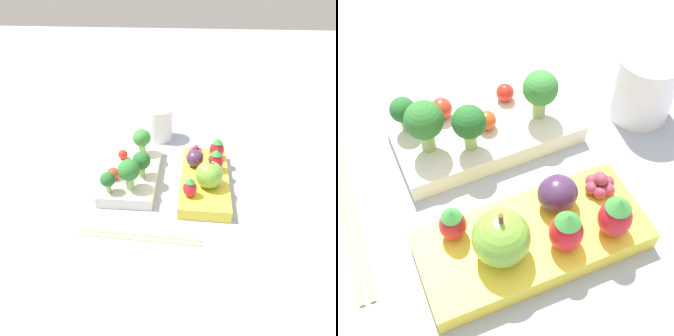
% 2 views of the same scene
% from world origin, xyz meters
% --- Properties ---
extents(ground_plane, '(4.00, 4.00, 0.00)m').
position_xyz_m(ground_plane, '(0.00, 0.00, 0.00)').
color(ground_plane, '#939EB2').
extents(bento_box_savoury, '(0.21, 0.11, 0.02)m').
position_xyz_m(bento_box_savoury, '(-0.00, 0.08, 0.01)').
color(bento_box_savoury, silver).
rests_on(bento_box_savoury, ground_plane).
extents(bento_box_fruit, '(0.22, 0.10, 0.02)m').
position_xyz_m(bento_box_fruit, '(-0.01, -0.07, 0.01)').
color(bento_box_fruit, yellow).
rests_on(bento_box_fruit, ground_plane).
extents(broccoli_floret_0, '(0.04, 0.04, 0.06)m').
position_xyz_m(broccoli_floret_0, '(-0.03, 0.05, 0.06)').
color(broccoli_floret_0, '#93B770').
rests_on(broccoli_floret_0, bento_box_savoury).
extents(broccoli_floret_1, '(0.04, 0.04, 0.06)m').
position_xyz_m(broccoli_floret_1, '(0.06, 0.07, 0.06)').
color(broccoli_floret_1, '#93B770').
rests_on(broccoli_floret_1, bento_box_savoury).
extents(broccoli_floret_2, '(0.03, 0.03, 0.04)m').
position_xyz_m(broccoli_floret_2, '(-0.08, 0.11, 0.05)').
color(broccoli_floret_2, '#93B770').
rests_on(broccoli_floret_2, bento_box_savoury).
extents(broccoli_floret_3, '(0.04, 0.04, 0.06)m').
position_xyz_m(broccoli_floret_3, '(-0.07, 0.07, 0.06)').
color(broccoli_floret_3, '#93B770').
rests_on(broccoli_floret_3, bento_box_savoury).
extents(cherry_tomato_0, '(0.02, 0.02, 0.02)m').
position_xyz_m(cherry_tomato_0, '(0.04, 0.11, 0.03)').
color(cherry_tomato_0, red).
rests_on(cherry_tomato_0, bento_box_savoury).
extents(cherry_tomato_1, '(0.02, 0.02, 0.02)m').
position_xyz_m(cherry_tomato_1, '(-0.04, 0.11, 0.04)').
color(cherry_tomato_1, red).
rests_on(cherry_tomato_1, bento_box_savoury).
extents(cherry_tomato_2, '(0.02, 0.02, 0.02)m').
position_xyz_m(cherry_tomato_2, '(0.00, 0.07, 0.03)').
color(cherry_tomato_2, '#DB4C1E').
rests_on(cherry_tomato_2, bento_box_savoury).
extents(apple, '(0.05, 0.05, 0.06)m').
position_xyz_m(apple, '(-0.05, -0.08, 0.05)').
color(apple, '#70A838').
rests_on(apple, bento_box_fruit).
extents(strawberry_0, '(0.03, 0.03, 0.05)m').
position_xyz_m(strawberry_0, '(0.01, -0.09, 0.05)').
color(strawberry_0, red).
rests_on(strawberry_0, bento_box_fruit).
extents(strawberry_1, '(0.03, 0.03, 0.04)m').
position_xyz_m(strawberry_1, '(-0.08, -0.04, 0.04)').
color(strawberry_1, red).
rests_on(strawberry_1, bento_box_fruit).
extents(strawberry_2, '(0.03, 0.03, 0.05)m').
position_xyz_m(strawberry_2, '(0.06, -0.10, 0.05)').
color(strawberry_2, red).
rests_on(strawberry_2, bento_box_fruit).
extents(plum, '(0.04, 0.04, 0.04)m').
position_xyz_m(plum, '(0.02, -0.05, 0.04)').
color(plum, '#42284C').
rests_on(plum, bento_box_fruit).
extents(grape_cluster, '(0.03, 0.03, 0.02)m').
position_xyz_m(grape_cluster, '(0.07, -0.05, 0.03)').
color(grape_cluster, '#93384C').
rests_on(grape_cluster, bento_box_fruit).
extents(drinking_cup, '(0.07, 0.07, 0.08)m').
position_xyz_m(drinking_cup, '(0.19, 0.05, 0.04)').
color(drinking_cup, white).
rests_on(drinking_cup, ground_plane).
extents(chopsticks_pair, '(0.02, 0.21, 0.01)m').
position_xyz_m(chopsticks_pair, '(-0.17, 0.04, 0.00)').
color(chopsticks_pair, tan).
rests_on(chopsticks_pair, ground_plane).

